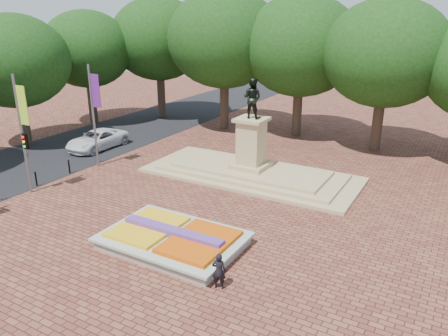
% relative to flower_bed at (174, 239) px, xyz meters
% --- Properties ---
extents(ground, '(90.00, 90.00, 0.00)m').
position_rel_flower_bed_xyz_m(ground, '(-1.03, 2.00, -0.38)').
color(ground, brown).
rests_on(ground, ground).
extents(asphalt_street, '(9.00, 90.00, 0.02)m').
position_rel_flower_bed_xyz_m(asphalt_street, '(-16.03, 7.00, -0.37)').
color(asphalt_street, black).
rests_on(asphalt_street, ground).
extents(flower_bed, '(6.30, 4.30, 0.91)m').
position_rel_flower_bed_xyz_m(flower_bed, '(0.00, 0.00, 0.00)').
color(flower_bed, gray).
rests_on(flower_bed, ground).
extents(monument, '(14.00, 6.00, 6.40)m').
position_rel_flower_bed_xyz_m(monument, '(-1.03, 10.00, 0.50)').
color(monument, tan).
rests_on(monument, ground).
extents(tree_row_back, '(44.80, 8.80, 10.43)m').
position_rel_flower_bed_xyz_m(tree_row_back, '(1.31, 20.00, 6.29)').
color(tree_row_back, '#3B2920').
rests_on(tree_row_back, ground).
extents(tree_row_street, '(8.40, 25.40, 9.98)m').
position_rel_flower_bed_xyz_m(tree_row_street, '(-20.53, 6.67, 6.01)').
color(tree_row_street, '#3B2920').
rests_on(tree_row_street, ground).
extents(banner_poles, '(0.88, 11.17, 7.00)m').
position_rel_flower_bed_xyz_m(banner_poles, '(-11.10, 0.69, 3.50)').
color(banner_poles, slate).
rests_on(banner_poles, ground).
extents(bollard_row, '(0.12, 13.12, 0.98)m').
position_rel_flower_bed_xyz_m(bollard_row, '(-11.73, 0.50, 0.15)').
color(bollard_row, black).
rests_on(bollard_row, ground).
extents(van, '(2.44, 5.23, 1.45)m').
position_rel_flower_bed_xyz_m(van, '(-14.26, 9.51, 0.35)').
color(van, silver).
rests_on(van, ground).
extents(pedestrian, '(0.64, 0.51, 1.52)m').
position_rel_flower_bed_xyz_m(pedestrian, '(3.42, -1.73, 0.38)').
color(pedestrian, black).
rests_on(pedestrian, ground).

